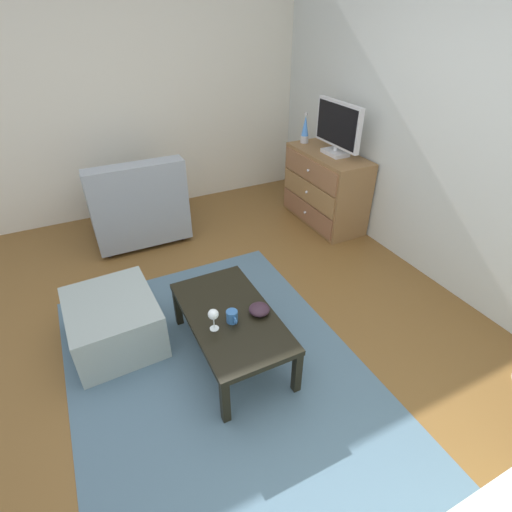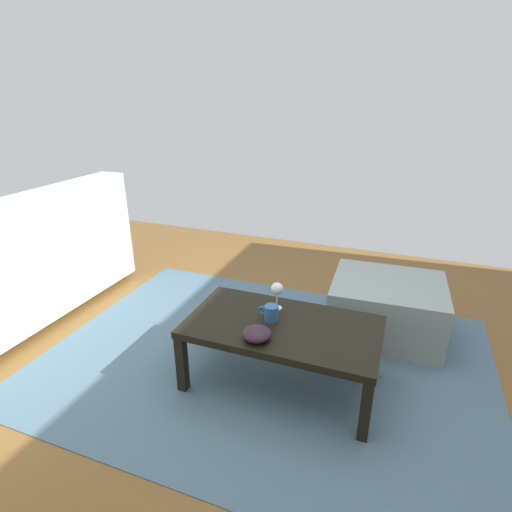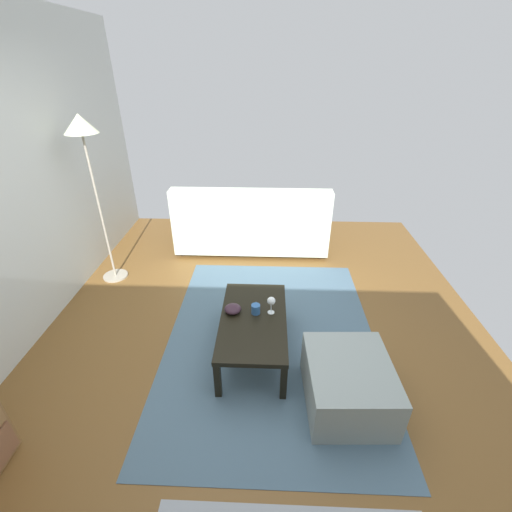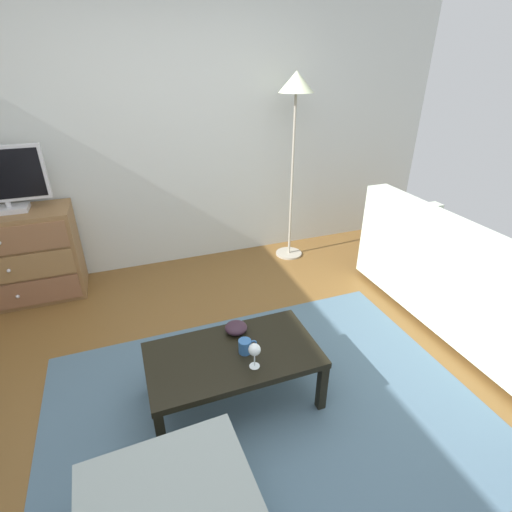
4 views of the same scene
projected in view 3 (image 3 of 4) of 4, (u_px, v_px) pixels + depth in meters
ground_plane at (249, 357)px, 3.07m from camera, size 5.87×4.53×0.05m
area_rug at (271, 339)px, 3.22m from camera, size 2.60×1.90×0.01m
coffee_table at (253, 322)px, 2.94m from camera, size 1.01×0.55×0.37m
wine_glass at (271, 302)px, 2.92m from camera, size 0.07×0.07×0.16m
mug at (256, 309)px, 2.96m from camera, size 0.11×0.08×0.08m
bowl_decorative at (233, 309)px, 2.97m from camera, size 0.14×0.14×0.06m
couch_large at (252, 223)px, 4.65m from camera, size 0.85×1.97×0.90m
ottoman at (348, 384)px, 2.55m from camera, size 0.72×0.63×0.37m
standing_lamp at (84, 142)px, 3.39m from camera, size 0.32×0.32×1.82m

